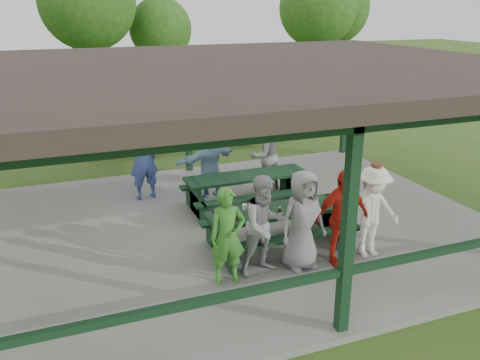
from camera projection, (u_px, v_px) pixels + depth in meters
name	position (u px, v px, depth m)	size (l,w,h in m)	color
ground	(241.00, 228.00, 10.42)	(90.00, 90.00, 0.00)	#34561B
concrete_slab	(241.00, 226.00, 10.40)	(10.00, 8.00, 0.10)	slate
pavilion_structure	(241.00, 72.00, 9.37)	(10.60, 8.60, 3.24)	black
picnic_table_near	(280.00, 223.00, 9.27)	(2.69, 1.39, 0.75)	black
picnic_table_far	(247.00, 187.00, 11.09)	(2.69, 1.39, 0.75)	black
table_setting	(283.00, 207.00, 9.20)	(2.29, 0.45, 0.10)	white
contestant_green	(227.00, 236.00, 7.99)	(0.58, 0.38, 1.59)	#3B872A
contestant_grey_left	(265.00, 225.00, 8.27)	(0.82, 0.64, 1.70)	gray
contestant_grey_mid	(302.00, 220.00, 8.43)	(0.84, 0.55, 1.72)	gray
contestant_red	(342.00, 217.00, 8.57)	(0.99, 0.41, 1.70)	red
contestant_white_fedora	(372.00, 212.00, 8.83)	(1.08, 0.63, 1.72)	white
spectator_lblue	(209.00, 161.00, 11.54)	(1.62, 0.52, 1.75)	#81ACC8
spectator_blue	(143.00, 159.00, 11.46)	(0.69, 0.45, 1.89)	#384C93
spectator_grey	(264.00, 155.00, 11.99)	(0.84, 0.65, 1.72)	gray
pickup_truck	(262.00, 111.00, 18.25)	(2.34, 5.08, 1.41)	silver
farm_trailer	(119.00, 131.00, 15.79)	(3.52, 2.14, 1.22)	navy
tree_left	(87.00, 2.00, 21.86)	(4.16, 4.16, 6.50)	#2F2112
tree_mid	(160.00, 29.00, 24.48)	(3.00, 3.00, 4.68)	#2F2112
tree_right	(318.00, 8.00, 25.50)	(3.88, 3.88, 6.07)	#2F2112
tree_far_right	(333.00, 8.00, 27.09)	(3.88, 3.88, 6.06)	#2F2112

